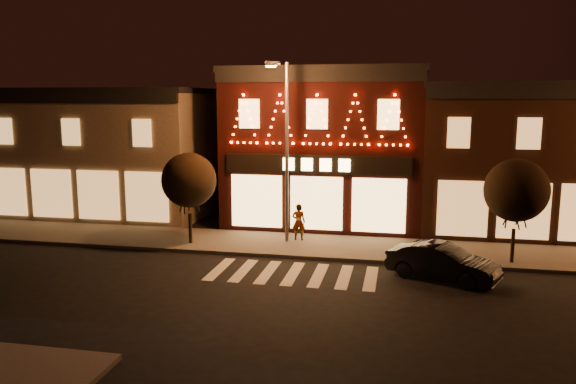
% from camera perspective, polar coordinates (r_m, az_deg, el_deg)
% --- Properties ---
extents(ground, '(120.00, 120.00, 0.00)m').
position_cam_1_polar(ground, '(18.29, -1.92, -12.07)').
color(ground, black).
rests_on(ground, ground).
extents(sidewalk_far, '(44.00, 4.00, 0.15)m').
position_cam_1_polar(sidewalk_far, '(25.50, 6.68, -5.69)').
color(sidewalk_far, '#47423D').
rests_on(sidewalk_far, ground).
extents(building_left, '(12.20, 8.28, 7.30)m').
position_cam_1_polar(building_left, '(35.07, -17.55, 4.04)').
color(building_left, '#675C49').
rests_on(building_left, ground).
extents(building_pulp, '(10.20, 8.34, 8.30)m').
position_cam_1_polar(building_pulp, '(30.88, 4.07, 4.71)').
color(building_pulp, black).
rests_on(building_pulp, ground).
extents(building_right_a, '(9.20, 8.28, 7.50)m').
position_cam_1_polar(building_right_a, '(31.17, 21.69, 3.37)').
color(building_right_a, '#351C12').
rests_on(building_right_a, ground).
extents(streetlamp_mid, '(0.70, 1.87, 8.17)m').
position_cam_1_polar(streetlamp_mid, '(25.27, -0.34, 5.46)').
color(streetlamp_mid, '#59595E').
rests_on(streetlamp_mid, sidewalk_far).
extents(tree_left, '(2.50, 2.50, 4.17)m').
position_cam_1_polar(tree_left, '(25.76, -10.06, 1.19)').
color(tree_left, black).
rests_on(tree_left, sidewalk_far).
extents(tree_right, '(2.53, 2.53, 4.23)m').
position_cam_1_polar(tree_right, '(24.09, 22.24, 0.15)').
color(tree_right, black).
rests_on(tree_right, sidewalk_far).
extents(dark_sedan, '(4.33, 2.98, 1.35)m').
position_cam_1_polar(dark_sedan, '(21.86, 15.47, -6.92)').
color(dark_sedan, black).
rests_on(dark_sedan, ground).
extents(pedestrian, '(0.65, 0.45, 1.73)m').
position_cam_1_polar(pedestrian, '(26.26, 1.09, -3.07)').
color(pedestrian, gray).
rests_on(pedestrian, sidewalk_far).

